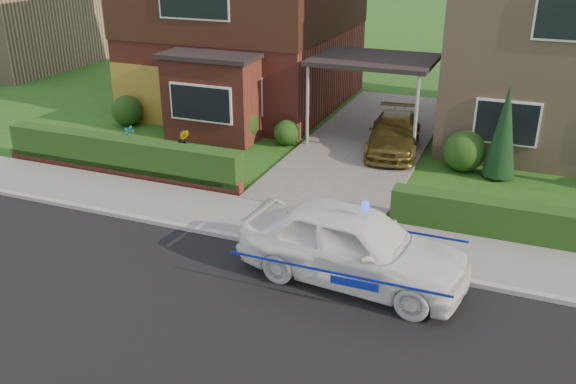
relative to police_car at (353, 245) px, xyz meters
The scene contains 22 objects.
ground 3.16m from the police_car, 128.46° to the right, with size 120.00×120.00×0.00m, color #245015.
road 3.16m from the police_car, 128.46° to the right, with size 60.00×6.00×0.02m, color black.
kerb 2.14m from the police_car, 161.17° to the left, with size 60.00×0.16×0.12m, color #9E9993.
sidewalk 2.66m from the police_car, 138.27° to the left, with size 60.00×2.00×0.10m, color slate.
driveway 8.84m from the police_car, 102.50° to the left, with size 3.80×12.00×0.12m, color #666059.
house_left 14.16m from the police_car, 123.76° to the left, with size 7.50×9.53×7.25m.
carport_link 8.96m from the police_car, 102.56° to the left, with size 3.80×3.00×2.77m.
garage_door 12.66m from the police_car, 143.33° to the left, with size 2.20×0.10×2.10m, color olive.
dwarf_wall 8.26m from the police_car, 159.38° to the left, with size 7.70×0.25×0.36m, color brown.
hedge_left 8.32m from the police_car, 158.41° to the left, with size 7.50×0.55×0.90m, color #153912.
hedge_right 4.95m from the police_car, 37.15° to the left, with size 7.50×0.55×0.80m, color #153912.
shrub_left_far 12.60m from the police_car, 145.69° to the left, with size 1.08×1.08×1.08m, color #153912.
shrub_left_mid 9.08m from the police_car, 130.56° to the left, with size 1.32×1.32×1.32m, color #153912.
shrub_left_near 8.40m from the police_car, 120.88° to the left, with size 0.84×0.84×0.84m, color #153912.
shrub_right_near 7.12m from the police_car, 79.53° to the left, with size 1.20×1.20×1.20m, color #153912.
conifer_a 7.20m from the police_car, 71.36° to the left, with size 0.90×0.90×2.60m, color black.
neighbour_left 25.85m from the police_car, 148.17° to the left, with size 6.50×7.00×5.20m, color #9C7F60.
police_car is the anchor object (origin of this frame).
driveway_car 7.71m from the police_car, 96.75° to the left, with size 1.51×3.71×1.08m, color brown.
potted_plant_a 9.92m from the police_car, 151.15° to the left, with size 0.43×0.29×0.81m, color gray.
potted_plant_b 8.83m from the police_car, 143.09° to the left, with size 0.41×0.33×0.75m, color gray.
potted_plant_c 5.70m from the police_car, 140.75° to the left, with size 0.47×0.47×0.84m, color gray.
Camera 1 is at (4.66, -7.87, 6.50)m, focal length 38.00 mm.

